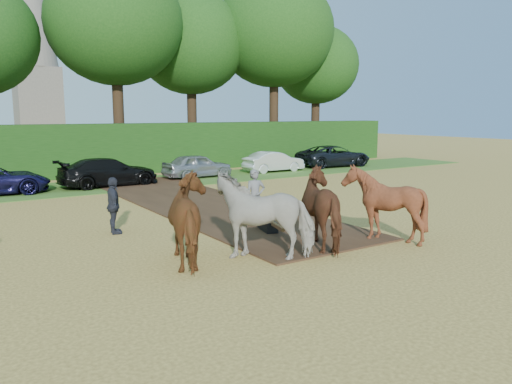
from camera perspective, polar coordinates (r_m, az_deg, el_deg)
ground at (r=13.65m, az=1.28°, el=-6.38°), size 120.00×120.00×0.00m
earth_strip at (r=20.29m, az=-6.43°, el=-1.25°), size 4.50×17.00×0.05m
grass_verge at (r=26.19m, az=-16.31°, el=0.74°), size 50.00×5.00×0.03m
hedgerow at (r=30.36m, az=-18.93°, el=4.53°), size 46.00×1.60×3.00m
spectator_far at (r=15.62m, az=-15.97°, el=-1.51°), size 0.58×1.07×1.73m
plough_team at (r=13.24m, az=4.58°, el=-2.13°), size 7.48×5.33×2.16m
parked_cars at (r=26.43m, az=-15.74°, el=2.34°), size 36.69×3.38×1.47m
treeline at (r=33.47m, az=-23.98°, el=17.47°), size 48.70×10.60×14.21m
church at (r=67.60m, az=-24.12°, el=16.88°), size 5.20×5.20×27.00m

